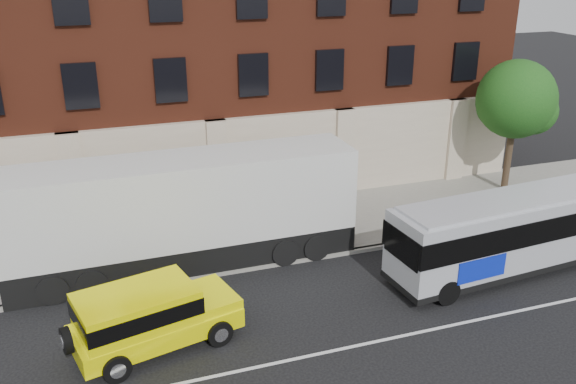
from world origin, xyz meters
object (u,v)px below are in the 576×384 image
object	(u,v)px
street_tree	(517,102)
city_bus	(525,228)
shipping_container	(184,214)
yellow_suv	(148,315)

from	to	relation	value
street_tree	city_bus	size ratio (longest dim) A/B	0.58
street_tree	city_bus	distance (m)	8.29
city_bus	shipping_container	distance (m)	12.28
city_bus	yellow_suv	xyz separation A→B (m)	(-13.48, -0.54, -0.49)
street_tree	yellow_suv	distance (m)	19.40
street_tree	city_bus	xyz separation A→B (m)	(-4.29, -6.52, -2.81)
city_bus	yellow_suv	distance (m)	13.50
city_bus	shipping_container	size ratio (longest dim) A/B	0.86
yellow_suv	shipping_container	size ratio (longest dim) A/B	0.42
street_tree	yellow_suv	xyz separation A→B (m)	(-17.77, -7.06, -3.30)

